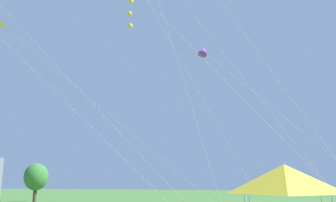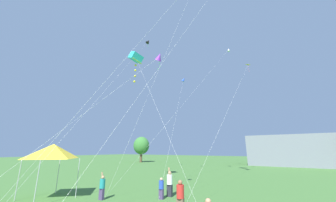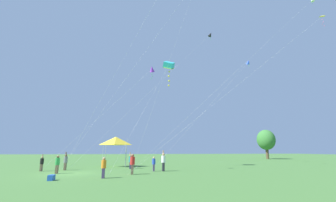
{
  "view_description": "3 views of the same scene",
  "coord_description": "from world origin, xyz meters",
  "px_view_note": "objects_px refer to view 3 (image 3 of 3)",
  "views": [
    {
      "loc": [
        -23.5,
        4.05,
        3.34
      ],
      "look_at": [
        1.12,
        10.73,
        8.76
      ],
      "focal_mm": 40.0,
      "sensor_mm": 36.0,
      "label": 1
    },
    {
      "loc": [
        7.31,
        -4.28,
        3.51
      ],
      "look_at": [
        -3.36,
        12.4,
        8.67
      ],
      "focal_mm": 20.0,
      "sensor_mm": 36.0,
      "label": 2
    },
    {
      "loc": [
        23.23,
        5.81,
        2.15
      ],
      "look_at": [
        0.94,
        9.29,
        7.11
      ],
      "focal_mm": 24.0,
      "sensor_mm": 36.0,
      "label": 3
    }
  ],
  "objects_px": {
    "person_grey_shirt": "(66,161)",
    "kite_blue_diamond_8": "(248,63)",
    "cooler_box": "(51,178)",
    "person_red_shirt": "(132,163)",
    "person_teal_shirt": "(130,161)",
    "kite_cyan_box_7": "(169,66)",
    "person_black_shirt": "(42,163)",
    "person_blue_shirt": "(154,163)",
    "festival_tent": "(116,141)",
    "kite_black_diamond_6": "(210,35)",
    "kite_purple_diamond_0": "(152,69)",
    "kite_white_diamond_2": "(311,1)",
    "kite_yellow_delta_5": "(318,20)",
    "person_orange_shirt": "(104,167)",
    "person_white_shirt": "(163,161)",
    "person_green_shirt": "(57,164)"
  },
  "relations": [
    {
      "from": "person_white_shirt",
      "to": "person_black_shirt",
      "type": "bearing_deg",
      "value": 21.8
    },
    {
      "from": "festival_tent",
      "to": "person_orange_shirt",
      "type": "height_order",
      "value": "festival_tent"
    },
    {
      "from": "festival_tent",
      "to": "person_teal_shirt",
      "type": "distance_m",
      "value": 4.8
    },
    {
      "from": "person_white_shirt",
      "to": "person_red_shirt",
      "type": "bearing_deg",
      "value": 70.76
    },
    {
      "from": "person_red_shirt",
      "to": "person_blue_shirt",
      "type": "height_order",
      "value": "person_red_shirt"
    },
    {
      "from": "kite_cyan_box_7",
      "to": "kite_blue_diamond_8",
      "type": "relative_size",
      "value": 0.95
    },
    {
      "from": "person_red_shirt",
      "to": "kite_black_diamond_6",
      "type": "bearing_deg",
      "value": -155.85
    },
    {
      "from": "cooler_box",
      "to": "person_red_shirt",
      "type": "height_order",
      "value": "person_red_shirt"
    },
    {
      "from": "kite_white_diamond_2",
      "to": "kite_yellow_delta_5",
      "type": "bearing_deg",
      "value": -39.89
    },
    {
      "from": "person_grey_shirt",
      "to": "kite_yellow_delta_5",
      "type": "height_order",
      "value": "kite_yellow_delta_5"
    },
    {
      "from": "person_white_shirt",
      "to": "person_green_shirt",
      "type": "bearing_deg",
      "value": 35.84
    },
    {
      "from": "cooler_box",
      "to": "person_red_shirt",
      "type": "distance_m",
      "value": 6.73
    },
    {
      "from": "person_black_shirt",
      "to": "person_blue_shirt",
      "type": "bearing_deg",
      "value": 68.56
    },
    {
      "from": "kite_white_diamond_2",
      "to": "person_grey_shirt",
      "type": "bearing_deg",
      "value": -96.62
    },
    {
      "from": "person_grey_shirt",
      "to": "person_blue_shirt",
      "type": "height_order",
      "value": "person_grey_shirt"
    },
    {
      "from": "kite_purple_diamond_0",
      "to": "person_red_shirt",
      "type": "bearing_deg",
      "value": -32.13
    },
    {
      "from": "kite_purple_diamond_0",
      "to": "kite_black_diamond_6",
      "type": "height_order",
      "value": "kite_black_diamond_6"
    },
    {
      "from": "person_teal_shirt",
      "to": "kite_cyan_box_7",
      "type": "height_order",
      "value": "kite_cyan_box_7"
    },
    {
      "from": "person_green_shirt",
      "to": "person_black_shirt",
      "type": "height_order",
      "value": "person_black_shirt"
    },
    {
      "from": "person_grey_shirt",
      "to": "kite_blue_diamond_8",
      "type": "bearing_deg",
      "value": -111.37
    },
    {
      "from": "person_teal_shirt",
      "to": "person_orange_shirt",
      "type": "distance_m",
      "value": 9.18
    },
    {
      "from": "person_teal_shirt",
      "to": "kite_black_diamond_6",
      "type": "relative_size",
      "value": 0.08
    },
    {
      "from": "kite_purple_diamond_0",
      "to": "kite_black_diamond_6",
      "type": "bearing_deg",
      "value": 133.1
    },
    {
      "from": "person_grey_shirt",
      "to": "festival_tent",
      "type": "bearing_deg",
      "value": -77.19
    },
    {
      "from": "kite_yellow_delta_5",
      "to": "kite_blue_diamond_8",
      "type": "xyz_separation_m",
      "value": [
        -10.06,
        -3.35,
        -1.36
      ]
    },
    {
      "from": "festival_tent",
      "to": "kite_purple_diamond_0",
      "type": "distance_m",
      "value": 11.36
    },
    {
      "from": "person_blue_shirt",
      "to": "kite_black_diamond_6",
      "type": "xyz_separation_m",
      "value": [
        -10.53,
        10.75,
        21.47
      ]
    },
    {
      "from": "person_black_shirt",
      "to": "kite_white_diamond_2",
      "type": "xyz_separation_m",
      "value": [
        2.66,
        32.86,
        21.24
      ]
    },
    {
      "from": "person_blue_shirt",
      "to": "person_white_shirt",
      "type": "bearing_deg",
      "value": 143.26
    },
    {
      "from": "cooler_box",
      "to": "person_black_shirt",
      "type": "relative_size",
      "value": 0.38
    },
    {
      "from": "person_black_shirt",
      "to": "person_white_shirt",
      "type": "bearing_deg",
      "value": 68.84
    },
    {
      "from": "person_grey_shirt",
      "to": "person_orange_shirt",
      "type": "relative_size",
      "value": 1.22
    },
    {
      "from": "festival_tent",
      "to": "cooler_box",
      "type": "bearing_deg",
      "value": -14.86
    },
    {
      "from": "person_green_shirt",
      "to": "kite_purple_diamond_0",
      "type": "distance_m",
      "value": 13.72
    },
    {
      "from": "person_orange_shirt",
      "to": "person_green_shirt",
      "type": "bearing_deg",
      "value": 174.95
    },
    {
      "from": "person_black_shirt",
      "to": "person_red_shirt",
      "type": "height_order",
      "value": "person_red_shirt"
    },
    {
      "from": "person_green_shirt",
      "to": "person_red_shirt",
      "type": "xyz_separation_m",
      "value": [
        1.79,
        7.02,
        0.08
      ]
    },
    {
      "from": "festival_tent",
      "to": "kite_black_diamond_6",
      "type": "relative_size",
      "value": 0.17
    },
    {
      "from": "person_white_shirt",
      "to": "kite_yellow_delta_5",
      "type": "distance_m",
      "value": 23.65
    },
    {
      "from": "kite_yellow_delta_5",
      "to": "kite_blue_diamond_8",
      "type": "height_order",
      "value": "kite_yellow_delta_5"
    },
    {
      "from": "festival_tent",
      "to": "person_grey_shirt",
      "type": "xyz_separation_m",
      "value": [
        4.38,
        -5.02,
        -2.44
      ]
    },
    {
      "from": "kite_blue_diamond_8",
      "to": "kite_cyan_box_7",
      "type": "bearing_deg",
      "value": -89.31
    },
    {
      "from": "cooler_box",
      "to": "person_grey_shirt",
      "type": "bearing_deg",
      "value": -170.39
    },
    {
      "from": "cooler_box",
      "to": "person_white_shirt",
      "type": "distance_m",
      "value": 10.93
    },
    {
      "from": "person_teal_shirt",
      "to": "kite_black_diamond_6",
      "type": "height_order",
      "value": "kite_black_diamond_6"
    },
    {
      "from": "festival_tent",
      "to": "kite_black_diamond_6",
      "type": "height_order",
      "value": "kite_black_diamond_6"
    },
    {
      "from": "person_orange_shirt",
      "to": "kite_black_diamond_6",
      "type": "height_order",
      "value": "kite_black_diamond_6"
    },
    {
      "from": "cooler_box",
      "to": "person_white_shirt",
      "type": "relative_size",
      "value": 0.31
    },
    {
      "from": "person_blue_shirt",
      "to": "kite_blue_diamond_8",
      "type": "relative_size",
      "value": 0.09
    },
    {
      "from": "person_blue_shirt",
      "to": "festival_tent",
      "type": "bearing_deg",
      "value": -88.89
    }
  ]
}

